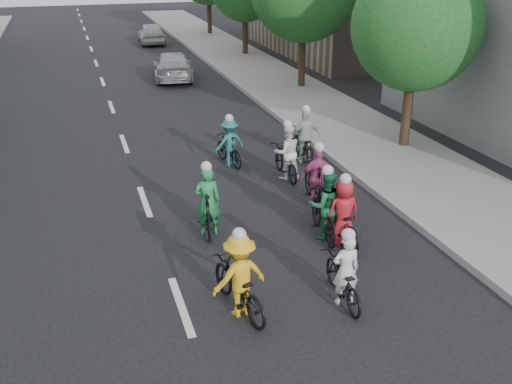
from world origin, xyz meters
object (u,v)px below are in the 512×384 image
cyclist_3 (316,181)px  cyclist_7 (229,146)px  cyclist_1 (325,210)px  follow_car_trail (151,33)px  cyclist_5 (207,208)px  cyclist_6 (286,158)px  cyclist_4 (341,218)px  cyclist_2 (239,282)px  cyclist_8 (304,142)px  cyclist_0 (343,277)px  follow_car_lead (173,66)px

cyclist_3 → cyclist_7: size_ratio=1.16×
cyclist_1 → cyclist_3: size_ratio=1.00×
cyclist_7 → follow_car_trail: (1.19, 24.04, 0.07)m
cyclist_5 → cyclist_6: size_ratio=1.02×
cyclist_4 → cyclist_5: size_ratio=1.02×
cyclist_6 → cyclist_2: bearing=62.8°
cyclist_5 → cyclist_8: (4.01, 3.76, -0.01)m
cyclist_5 → follow_car_trail: 28.33m
cyclist_0 → cyclist_8: (2.23, 7.31, 0.10)m
cyclist_3 → cyclist_6: size_ratio=1.08×
cyclist_8 → cyclist_4: bearing=81.3°
cyclist_1 → cyclist_4: size_ratio=1.05×
cyclist_4 → follow_car_trail: bearing=-89.0°
cyclist_0 → follow_car_lead: bearing=-86.8°
cyclist_4 → cyclist_8: (1.22, 5.14, 0.04)m
cyclist_1 → cyclist_3: bearing=-99.8°
cyclist_5 → cyclist_6: bearing=-129.1°
cyclist_1 → cyclist_8: bearing=-99.3°
cyclist_6 → follow_car_lead: cyclist_6 is taller
cyclist_2 → cyclist_4: (2.98, 1.90, -0.06)m
cyclist_4 → follow_car_trail: (0.09, 29.56, 0.10)m
cyclist_1 → cyclist_8: cyclist_8 is taller
cyclist_3 → cyclist_6: bearing=-81.3°
cyclist_6 → cyclist_8: bearing=-131.3°
cyclist_7 → cyclist_1: bearing=87.0°
cyclist_3 → cyclist_8: cyclist_8 is taller
cyclist_2 → follow_car_trail: (3.07, 31.46, 0.05)m
cyclist_1 → cyclist_4: bearing=140.3°
cyclist_5 → cyclist_2: bearing=96.0°
cyclist_2 → cyclist_8: size_ratio=1.01×
cyclist_0 → cyclist_8: bearing=-102.4°
cyclist_1 → cyclist_4: (0.28, -0.31, -0.10)m
cyclist_5 → follow_car_trail: (2.88, 28.18, 0.06)m
cyclist_2 → follow_car_trail: size_ratio=0.50×
cyclist_3 → cyclist_4: cyclist_3 is taller
follow_car_trail → follow_car_lead: bearing=90.1°
cyclist_6 → follow_car_lead: bearing=-86.1°
follow_car_trail → cyclist_2: bearing=87.6°
cyclist_1 → follow_car_trail: 29.25m
cyclist_6 → cyclist_4: bearing=88.4°
cyclist_4 → cyclist_8: 5.28m
cyclist_0 → cyclist_2: 2.00m
cyclist_1 → cyclist_5: (-2.51, 1.07, -0.05)m
cyclist_0 → cyclist_3: 4.40m
cyclist_7 → cyclist_8: 2.35m
cyclist_3 → cyclist_8: 3.25m
cyclist_5 → cyclist_8: cyclist_8 is taller
cyclist_1 → cyclist_3: 1.81m
cyclist_3 → cyclist_7: 3.75m
cyclist_5 → follow_car_lead: bearing=-88.3°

